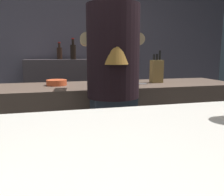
# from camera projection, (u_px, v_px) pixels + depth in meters

# --- Properties ---
(wall_back) EXTENTS (5.20, 0.10, 2.70)m
(wall_back) POSITION_uv_depth(u_px,v_px,m) (61.00, 42.00, 3.43)
(wall_back) COLOR #4F4954
(wall_back) RESTS_ON ground
(prep_counter) EXTENTS (2.10, 0.60, 0.93)m
(prep_counter) POSITION_uv_depth(u_px,v_px,m) (116.00, 136.00, 2.17)
(prep_counter) COLOR brown
(prep_counter) RESTS_ON ground
(back_shelf) EXTENTS (0.86, 0.36, 1.11)m
(back_shelf) POSITION_uv_depth(u_px,v_px,m) (60.00, 101.00, 3.29)
(back_shelf) COLOR #3B3336
(back_shelf) RESTS_ON ground
(bartender) EXTENTS (0.46, 0.53, 1.71)m
(bartender) POSITION_uv_depth(u_px,v_px,m) (113.00, 84.00, 1.61)
(bartender) COLOR #2B3340
(bartender) RESTS_ON ground
(knife_block) EXTENTS (0.10, 0.08, 0.28)m
(knife_block) POSITION_uv_depth(u_px,v_px,m) (157.00, 71.00, 2.18)
(knife_block) COLOR olive
(knife_block) RESTS_ON prep_counter
(mixing_bowl) EXTENTS (0.17, 0.17, 0.05)m
(mixing_bowl) POSITION_uv_depth(u_px,v_px,m) (57.00, 83.00, 2.01)
(mixing_bowl) COLOR #CD4F2A
(mixing_bowl) RESTS_ON prep_counter
(chefs_knife) EXTENTS (0.24, 0.08, 0.01)m
(chefs_knife) POSITION_uv_depth(u_px,v_px,m) (132.00, 84.00, 2.08)
(chefs_knife) COLOR silver
(chefs_knife) RESTS_ON prep_counter
(bottle_olive_oil) EXTENTS (0.07, 0.07, 0.22)m
(bottle_olive_oil) POSITION_uv_depth(u_px,v_px,m) (59.00, 53.00, 3.25)
(bottle_olive_oil) COLOR black
(bottle_olive_oil) RESTS_ON back_shelf
(bottle_soy) EXTENTS (0.07, 0.07, 0.27)m
(bottle_soy) POSITION_uv_depth(u_px,v_px,m) (73.00, 51.00, 3.15)
(bottle_soy) COLOR black
(bottle_soy) RESTS_ON back_shelf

